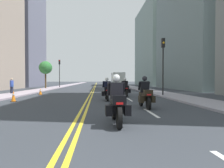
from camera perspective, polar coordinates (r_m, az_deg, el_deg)
The scene contains 20 objects.
ground_plane at distance 48.76m, azimuth -4.72°, elevation -0.56°, with size 264.00×264.00×0.00m, color #31353C.
sidewalk_left at distance 49.38m, azimuth -13.08°, elevation -0.50°, with size 2.54×144.00×0.12m, color #A1939F.
sidewalk_right at distance 49.19m, azimuth 3.67°, elevation -0.48°, with size 2.54×144.00×0.12m, color gray.
centreline_yellow_inner at distance 48.76m, azimuth -4.86°, elevation -0.56°, with size 0.12×132.00×0.01m, color yellow.
centreline_yellow_outer at distance 48.76m, azimuth -4.58°, elevation -0.56°, with size 0.12×132.00×0.01m, color yellow.
lane_dashes_white at distance 29.86m, azimuth 0.46°, elevation -1.61°, with size 0.14×56.40×0.01m.
building_right_1 at distance 35.44m, azimuth 21.40°, elevation 14.83°, with size 6.18×18.21×19.75m.
building_left_2 at distance 50.36m, azimuth -23.76°, elevation 13.99°, with size 7.28×13.42×25.46m.
building_right_2 at distance 56.43m, azimuth 12.40°, elevation 10.15°, with size 8.11×21.08×20.63m.
motorcycle_0 at distance 6.62m, azimuth 1.29°, elevation -5.48°, with size 0.77×2.20×1.62m.
motorcycle_1 at distance 10.55m, azimuth 9.15°, elevation -3.05°, with size 0.77×2.08×1.63m.
motorcycle_2 at distance 14.38m, azimuth -1.44°, elevation -1.90°, with size 0.77×2.25×1.61m.
motorcycle_3 at distance 17.89m, azimuth 3.67°, elevation -1.35°, with size 0.78×2.15×1.62m.
traffic_cone_0 at distance 14.94m, azimuth -25.64°, elevation -3.05°, with size 0.34×0.34×0.74m.
traffic_cone_1 at distance 20.92m, azimuth -19.22°, elevation -1.99°, with size 0.36×0.36×0.63m.
traffic_light_near at distance 18.51m, azimuth 13.96°, elevation 7.39°, with size 0.28×0.38×5.04m.
traffic_light_far at distance 38.71m, azimuth -14.35°, elevation 4.15°, with size 0.28×0.38×5.09m.
pedestrian_0 at distance 22.46m, azimuth -26.02°, elevation -0.51°, with size 0.44×0.46×1.61m.
street_tree_0 at distance 34.79m, azimuth -17.94°, elevation 4.29°, with size 2.07×2.07×4.46m.
parked_truck at distance 40.05m, azimuth 1.57°, elevation 0.90°, with size 2.20×6.50×2.80m.
Camera 1 is at (0.66, -0.74, 1.42)m, focal length 32.99 mm.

